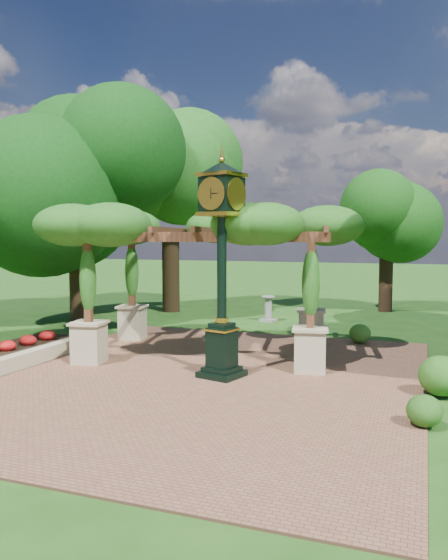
% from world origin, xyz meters
% --- Properties ---
extents(ground, '(120.00, 120.00, 0.00)m').
position_xyz_m(ground, '(0.00, 0.00, 0.00)').
color(ground, '#1E4714').
rests_on(ground, ground).
extents(brick_plaza, '(10.00, 12.00, 0.04)m').
position_xyz_m(brick_plaza, '(0.00, 1.00, 0.02)').
color(brick_plaza, brown).
rests_on(brick_plaza, ground).
extents(border_wall, '(0.35, 5.00, 0.40)m').
position_xyz_m(border_wall, '(-4.60, 0.50, 0.20)').
color(border_wall, '#C6B793').
rests_on(border_wall, ground).
extents(flower_bed, '(1.50, 5.00, 0.36)m').
position_xyz_m(flower_bed, '(-5.50, 0.50, 0.18)').
color(flower_bed, red).
rests_on(flower_bed, ground).
extents(pedestal_clock, '(1.22, 1.22, 5.10)m').
position_xyz_m(pedestal_clock, '(0.46, 1.11, 3.04)').
color(pedestal_clock, black).
rests_on(pedestal_clock, brick_plaza).
extents(pergola, '(7.25, 5.29, 4.15)m').
position_xyz_m(pergola, '(-0.81, 3.45, 3.40)').
color(pergola, '#B9AC89').
rests_on(pergola, brick_plaza).
extents(sundial, '(0.64, 0.64, 1.01)m').
position_xyz_m(sundial, '(-0.86, 9.78, 0.44)').
color(sundial, gray).
rests_on(sundial, ground).
extents(shrub_front, '(0.74, 0.74, 0.56)m').
position_xyz_m(shrub_front, '(4.94, -0.85, 0.32)').
color(shrub_front, '#255016').
rests_on(shrub_front, brick_plaza).
extents(shrub_mid, '(1.14, 1.14, 0.84)m').
position_xyz_m(shrub_mid, '(5.25, 1.23, 0.46)').
color(shrub_mid, '#285818').
rests_on(shrub_mid, brick_plaza).
extents(shrub_back, '(0.71, 0.71, 0.60)m').
position_xyz_m(shrub_back, '(3.04, 6.38, 0.34)').
color(shrub_back, '#366B1F').
rests_on(shrub_back, brick_plaza).
extents(tree_west_near, '(5.36, 5.36, 8.47)m').
position_xyz_m(tree_west_near, '(-7.53, 6.85, 5.83)').
color(tree_west_near, '#352615').
rests_on(tree_west_near, ground).
extents(tree_west_far, '(4.29, 4.29, 8.88)m').
position_xyz_m(tree_west_far, '(-5.72, 11.11, 6.07)').
color(tree_west_far, black).
rests_on(tree_west_far, ground).
extents(tree_north, '(3.32, 3.32, 6.98)m').
position_xyz_m(tree_north, '(3.23, 14.42, 4.77)').
color(tree_north, '#311D13').
rests_on(tree_north, ground).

